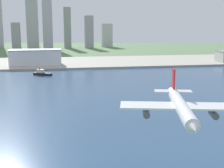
{
  "coord_description": "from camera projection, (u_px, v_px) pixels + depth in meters",
  "views": [
    {
      "loc": [
        -42.54,
        11.7,
        57.96
      ],
      "look_at": [
        -17.5,
        152.1,
        30.99
      ],
      "focal_mm": 50.84,
      "sensor_mm": 36.0,
      "label": 1
    }
  ],
  "objects": [
    {
      "name": "airplane_landing",
      "position": [
        180.0,
        106.0,
        86.49
      ],
      "size": [
        33.83,
        39.57,
        11.38
      ],
      "color": "silver"
    },
    {
      "name": "ground_plane",
      "position": [
        103.0,
        87.0,
        296.99
      ],
      "size": [
        2400.0,
        2400.0,
        0.0
      ],
      "primitive_type": "plane",
      "color": "#5B7C50"
    },
    {
      "name": "water_bay",
      "position": [
        114.0,
        102.0,
        238.94
      ],
      "size": [
        840.0,
        360.0,
        0.15
      ],
      "primitive_type": "cube",
      "color": "#2D4C70",
      "rests_on": "ground"
    },
    {
      "name": "warehouse_main",
      "position": [
        36.0,
        57.0,
        438.93
      ],
      "size": [
        70.86,
        29.0,
        21.26
      ],
      "color": "silver",
      "rests_on": "industrial_pier"
    },
    {
      "name": "industrial_pier",
      "position": [
        84.0,
        62.0,
        480.55
      ],
      "size": [
        840.0,
        140.0,
        2.5
      ],
      "primitive_type": "cube",
      "color": "#A8A698",
      "rests_on": "ground"
    },
    {
      "name": "distant_skyline",
      "position": [
        46.0,
        23.0,
        774.97
      ],
      "size": [
        295.91,
        70.49,
        159.01
      ],
      "color": "#A3A6AC",
      "rests_on": "ground"
    },
    {
      "name": "tugboat_small",
      "position": [
        42.0,
        73.0,
        364.94
      ],
      "size": [
        21.93,
        16.6,
        8.84
      ],
      "color": "black",
      "rests_on": "water_bay"
    }
  ]
}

